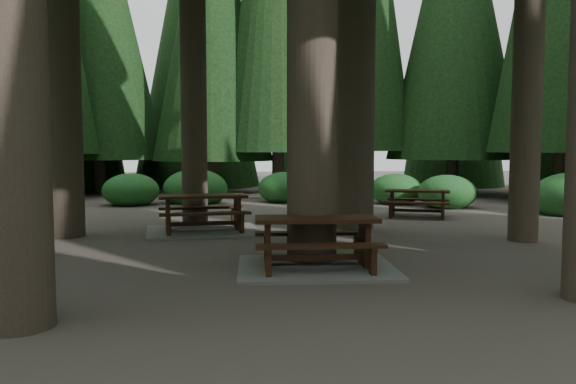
{
  "coord_description": "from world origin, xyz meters",
  "views": [
    {
      "loc": [
        -0.46,
        -9.13,
        1.9
      ],
      "look_at": [
        0.51,
        1.44,
        1.1
      ],
      "focal_mm": 35.0,
      "sensor_mm": 36.0,
      "label": 1
    }
  ],
  "objects": [
    {
      "name": "picnic_table_c",
      "position": [
        -1.23,
        3.88,
        0.31
      ],
      "size": [
        2.82,
        2.44,
        0.86
      ],
      "rotation": [
        0.0,
        0.0,
        0.14
      ],
      "color": "gray",
      "rests_on": "ground"
    },
    {
      "name": "shrub_ring",
      "position": [
        0.7,
        0.75,
        0.4
      ],
      "size": [
        23.86,
        24.64,
        1.49
      ],
      "color": "#246021",
      "rests_on": "ground"
    },
    {
      "name": "picnic_table_a",
      "position": [
        0.79,
        -0.4,
        0.29
      ],
      "size": [
        2.53,
        2.12,
        0.84
      ],
      "rotation": [
        0.0,
        0.0,
        -0.03
      ],
      "color": "gray",
      "rests_on": "ground"
    },
    {
      "name": "ground",
      "position": [
        0.0,
        0.0,
        0.0
      ],
      "size": [
        80.0,
        80.0,
        0.0
      ],
      "primitive_type": "plane",
      "color": "#4B443D",
      "rests_on": "ground"
    },
    {
      "name": "picnic_table_d",
      "position": [
        4.65,
        6.33,
        0.51
      ],
      "size": [
        2.14,
        1.94,
        0.76
      ],
      "rotation": [
        0.0,
        0.0,
        -0.35
      ],
      "color": "#301D0E",
      "rests_on": "ground"
    }
  ]
}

